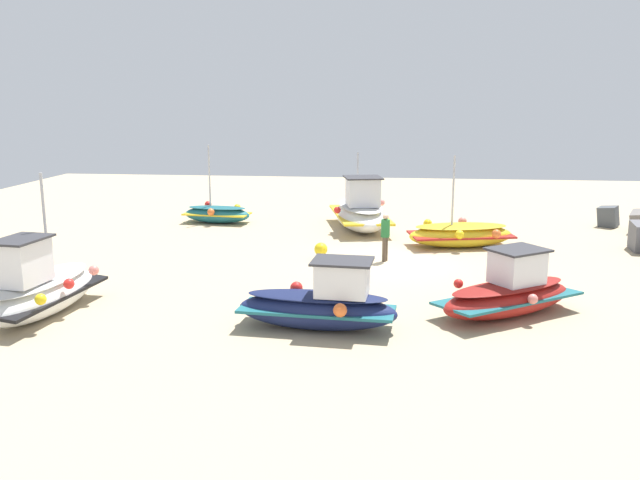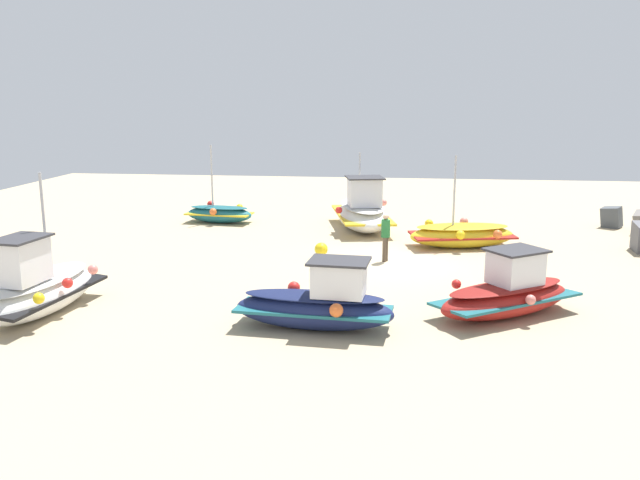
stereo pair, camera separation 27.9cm
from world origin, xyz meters
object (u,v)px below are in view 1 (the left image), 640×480
Objects in this scene: fishing_boat_2 at (360,212)px; person_walking at (385,234)px; fishing_boat_4 at (217,214)px; fishing_boat_5 at (509,293)px; mooring_buoy_0 at (321,249)px; fishing_boat_3 at (40,289)px; fishing_boat_1 at (321,304)px; fishing_boat_0 at (461,234)px.

fishing_boat_2 is 5.93m from person_walking.
person_walking is at bearing -33.36° from fishing_boat_4.
mooring_buoy_0 is at bearing 100.19° from fishing_boat_5.
fishing_boat_2 is 5.89m from mooring_buoy_0.
fishing_boat_5 reaches higher than person_walking.
fishing_boat_1 is at bearing 95.40° from fishing_boat_3.
fishing_boat_1 is 0.76× the size of fishing_boat_2.
fishing_boat_3 reaches higher than person_walking.
fishing_boat_2 is at bearing 92.85° from fishing_boat_1.
fishing_boat_4 reaches higher than fishing_boat_5.
fishing_boat_0 is 0.80× the size of fishing_boat_2.
fishing_boat_0 is 4.01m from person_walking.
fishing_boat_3 reaches higher than fishing_boat_1.
fishing_boat_4 reaches higher than mooring_buoy_0.
fishing_boat_1 is 7.45m from person_walking.
fishing_boat_1 is 0.95× the size of fishing_boat_5.
fishing_boat_4 is at bearing 97.78° from fishing_boat_5.
person_walking is at bearing 89.12° from mooring_buoy_0.
mooring_buoy_0 is (-7.32, -0.80, -0.28)m from fishing_boat_1.
fishing_boat_4 reaches higher than person_walking.
person_walking reaches higher than mooring_buoy_0.
fishing_boat_3 is at bearing -43.98° from mooring_buoy_0.
fishing_boat_2 is at bearing 130.00° from fishing_boat_0.
fishing_boat_0 is at bearing -115.27° from person_walking.
fishing_boat_1 is 7.67m from fishing_boat_3.
mooring_buoy_0 is at bearing -166.20° from fishing_boat_0.
fishing_boat_3 is at bearing -44.34° from fishing_boat_2.
person_walking is (-7.08, 9.19, 0.26)m from fishing_boat_3.
fishing_boat_3 reaches higher than fishing_boat_2.
fishing_boat_5 is at bearing 103.55° from fishing_boat_3.
fishing_boat_3 is 7.26× the size of mooring_buoy_0.
fishing_boat_2 reaches higher than fishing_boat_1.
fishing_boat_5 is 6.59m from person_walking.
fishing_boat_5 is 2.53× the size of person_walking.
fishing_boat_3 is 12.71m from fishing_boat_5.
fishing_boat_3 is 13.65m from fishing_boat_4.
fishing_boat_0 is 5.90m from mooring_buoy_0.
fishing_boat_0 is 1.21× the size of fishing_boat_4.
fishing_boat_5 is (12.13, 11.37, 0.17)m from fishing_boat_4.
fishing_boat_2 is (-3.12, -4.12, 0.29)m from fishing_boat_0.
fishing_boat_0 is 8.31m from fishing_boat_5.
fishing_boat_1 reaches higher than fishing_boat_5.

